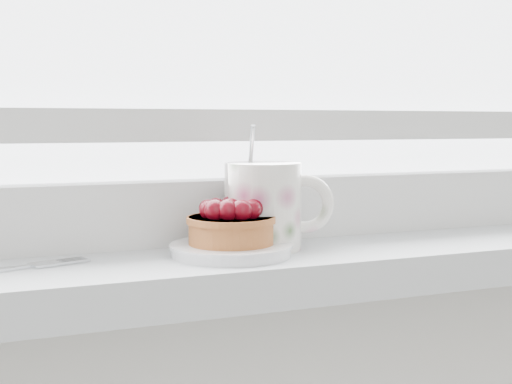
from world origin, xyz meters
TOP-DOWN VIEW (x-y plane):
  - saucer at (0.01, 1.88)m, footprint 0.12×0.12m
  - raspberry_tart at (0.01, 1.88)m, footprint 0.09×0.09m
  - floral_mug at (0.06, 1.90)m, footprint 0.12×0.10m

SIDE VIEW (x-z plane):
  - saucer at x=0.01m, z-range 0.94..0.95m
  - raspberry_tart at x=0.01m, z-range 0.95..1.00m
  - floral_mug at x=0.06m, z-range 0.92..1.05m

